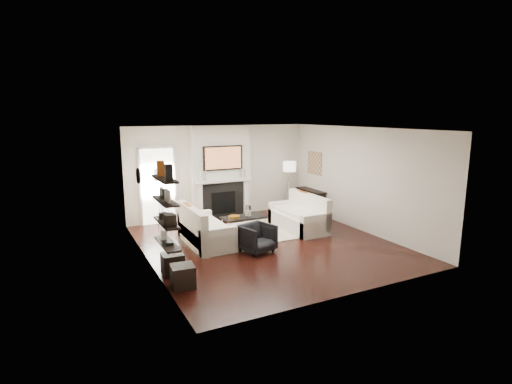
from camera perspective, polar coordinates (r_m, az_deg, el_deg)
name	(u,v)px	position (r m, az deg, el deg)	size (l,w,h in m)	color
room_envelope	(268,188)	(9.19, 1.68, 0.58)	(6.00, 6.00, 6.00)	black
chimney_breast	(221,172)	(11.76, -5.00, 2.87)	(1.80, 0.25, 2.70)	silver
fireplace_surround	(223,200)	(11.79, -4.69, -1.21)	(1.30, 0.02, 1.04)	black
firebox	(223,203)	(11.80, -4.67, -1.54)	(0.75, 0.02, 0.65)	black
mantel_pilaster_l	(200,202)	(11.51, -7.95, -1.43)	(0.12, 0.08, 1.10)	white
mantel_pilaster_r	(246,197)	(12.03, -1.46, -0.77)	(0.12, 0.08, 1.10)	white
mantel_shelf	(224,181)	(11.63, -4.64, 1.64)	(1.70, 0.18, 0.07)	white
tv_body	(223,158)	(11.56, -4.74, 4.88)	(1.20, 0.06, 0.70)	black
tv_screen	(223,158)	(11.53, -4.68, 4.87)	(1.10, 0.01, 0.62)	#BF723F
candlestick_l_tall	(205,176)	(11.41, -7.23, 2.35)	(0.04, 0.04, 0.30)	silver
candlestick_l_short	(201,177)	(11.38, -7.85, 2.15)	(0.04, 0.04, 0.24)	silver
candlestick_r_tall	(241,173)	(11.82, -2.20, 2.73)	(0.04, 0.04, 0.30)	silver
candlestick_r_short	(245,174)	(11.88, -1.63, 2.63)	(0.04, 0.04, 0.24)	silver
hallway_panel	(158,187)	(11.37, -13.86, 0.77)	(0.90, 0.02, 2.10)	white
door_trim_l	(140,188)	(11.25, -16.22, 0.55)	(0.06, 0.06, 2.16)	white
door_trim_r	(175,185)	(11.46, -11.50, 0.95)	(0.06, 0.06, 2.16)	white
door_trim_top	(156,147)	(11.21, -14.09, 6.19)	(1.02, 0.06, 0.06)	white
rug	(246,233)	(10.35, -1.49, -5.87)	(2.60, 2.00, 0.01)	beige
loveseat_left_base	(206,235)	(9.55, -7.16, -6.15)	(0.85, 1.80, 0.42)	white
loveseat_left_back	(192,224)	(9.36, -9.14, -4.55)	(0.18, 1.80, 0.80)	white
loveseat_left_arm_n	(218,241)	(8.80, -5.38, -7.02)	(0.85, 0.18, 0.60)	white
loveseat_left_arm_s	(195,223)	(10.26, -8.70, -4.44)	(0.85, 0.18, 0.60)	white
loveseat_left_cushion	(208,224)	(9.49, -6.91, -4.61)	(0.63, 1.44, 0.10)	white
pillow_left_orange	(188,213)	(9.58, -9.73, -2.93)	(0.10, 0.42, 0.42)	#9B4513
pillow_left_charcoal	(196,219)	(9.03, -8.60, -3.83)	(0.10, 0.40, 0.40)	black
loveseat_right_base	(298,221)	(10.71, 6.04, -4.21)	(0.85, 1.80, 0.42)	white
loveseat_right_back	(309,209)	(10.81, 7.57, -2.37)	(0.18, 1.80, 0.80)	white
loveseat_right_arm_n	(316,226)	(10.04, 8.55, -4.79)	(0.85, 0.18, 0.60)	white
loveseat_right_arm_s	(283,212)	(11.35, 3.84, -2.82)	(0.85, 0.18, 0.60)	white
loveseat_right_cushion	(297,212)	(10.62, 5.84, -2.89)	(0.63, 1.44, 0.10)	white
pillow_right_orange	(303,199)	(11.01, 6.72, -1.01)	(0.10, 0.42, 0.42)	#9B4513
pillow_right_charcoal	(316,204)	(10.53, 8.51, -1.68)	(0.10, 0.40, 0.40)	black
coffee_table	(243,217)	(10.34, -1.84, -3.62)	(1.10, 0.55, 0.04)	black
coffee_leg_nw	(229,230)	(10.01, -3.91, -5.39)	(0.02, 0.02, 0.38)	silver
coffee_leg_ne	(264,225)	(10.42, 1.18, -4.70)	(0.02, 0.02, 0.38)	silver
coffee_leg_sw	(222,225)	(10.40, -4.86, -4.77)	(0.02, 0.02, 0.38)	silver
coffee_leg_se	(257,221)	(10.79, 0.08, -4.13)	(0.02, 0.02, 0.38)	silver
hurricane_glass	(248,211)	(10.36, -1.10, -2.67)	(0.17, 0.17, 0.29)	white
hurricane_candle	(248,213)	(10.38, -1.09, -3.02)	(0.10, 0.10, 0.14)	white
copper_bowl	(234,217)	(10.23, -3.12, -3.54)	(0.30, 0.30, 0.05)	#B9721E
armchair	(257,237)	(8.92, 0.16, -6.42)	(0.67, 0.62, 0.69)	black
lamp_left_post	(163,206)	(10.98, -13.16, -1.96)	(0.02, 0.02, 1.20)	silver
lamp_left_shade	(161,175)	(10.82, -13.36, 2.43)	(0.40, 0.40, 0.30)	white
lamp_left_leg_a	(167,206)	(11.00, -12.60, -1.91)	(0.02, 0.02, 1.25)	silver
lamp_left_leg_b	(160,206)	(11.06, -13.55, -1.89)	(0.02, 0.02, 1.25)	silver
lamp_left_leg_c	(162,207)	(10.87, -13.32, -2.09)	(0.02, 0.02, 1.25)	silver
lamp_right_post	(289,194)	(12.37, 4.74, -0.23)	(0.02, 0.02, 1.20)	silver
lamp_right_shade	(289,166)	(12.23, 4.81, 3.67)	(0.40, 0.40, 0.30)	white
lamp_right_leg_a	(292,193)	(12.43, 5.18, -0.19)	(0.02, 0.02, 1.25)	silver
lamp_right_leg_b	(286,193)	(12.43, 4.30, -0.18)	(0.02, 0.02, 1.25)	silver
lamp_right_leg_c	(289,194)	(12.27, 4.76, -0.34)	(0.02, 0.02, 1.25)	silver
console_top	(311,190)	(12.29, 7.84, 0.23)	(0.35, 1.20, 0.04)	black
console_leg_n	(321,206)	(11.92, 9.28, -1.98)	(0.30, 0.04, 0.71)	black
console_leg_s	(301,199)	(12.81, 6.40, -1.00)	(0.30, 0.04, 0.71)	black
wall_art	(315,163)	(12.31, 8.36, 4.11)	(0.03, 0.70, 0.70)	#9E754F
shelf_bottom	(167,244)	(7.51, -12.55, -7.24)	(0.25, 1.00, 0.04)	black
shelf_lower	(166,223)	(7.40, -12.68, -4.29)	(0.25, 1.00, 0.04)	black
shelf_upper	(165,201)	(7.30, -12.82, -1.27)	(0.25, 1.00, 0.04)	black
shelf_top	(164,179)	(7.23, -12.95, 1.83)	(0.25, 1.00, 0.04)	black
decor_magfile_a	(169,173)	(6.89, -12.35, 2.73)	(0.12, 0.10, 0.28)	black
decor_magfile_b	(161,168)	(7.45, -13.47, 3.30)	(0.12, 0.10, 0.28)	#9B4513
decor_frame_a	(168,196)	(7.12, -12.52, -0.53)	(0.04, 0.30, 0.22)	white
decor_frame_b	(162,193)	(7.51, -13.29, -0.12)	(0.04, 0.22, 0.18)	black
decor_wine_rack	(170,220)	(7.14, -12.23, -3.87)	(0.18, 0.25, 0.20)	black
decor_box_small	(163,216)	(7.58, -13.11, -3.34)	(0.15, 0.12, 0.12)	black
decor_books	(168,243)	(7.42, -12.40, -7.11)	(0.14, 0.20, 0.05)	black
decor_box_tall	(164,235)	(7.70, -13.03, -5.96)	(0.10, 0.10, 0.18)	white
clock_rim	(138,176)	(9.08, -16.48, 2.23)	(0.34, 0.34, 0.04)	black
clock_face	(139,176)	(9.08, -16.32, 2.25)	(0.29, 0.29, 0.01)	white
ottoman_near	(173,264)	(7.96, -11.82, -9.97)	(0.40, 0.40, 0.40)	black
ottoman_far	(183,276)	(7.35, -10.41, -11.74)	(0.40, 0.40, 0.40)	black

